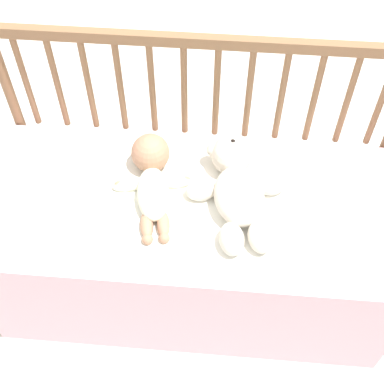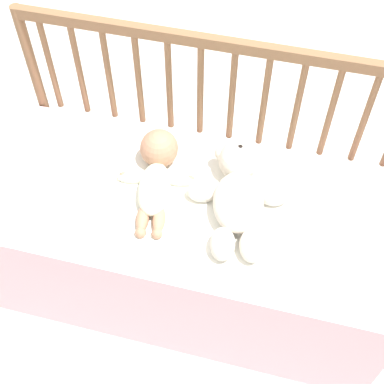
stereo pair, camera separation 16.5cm
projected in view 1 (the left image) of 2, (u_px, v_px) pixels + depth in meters
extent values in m
plane|color=silver|center=(192.00, 280.00, 2.10)|extent=(12.00, 12.00, 0.00)
cube|color=#EDB7C6|center=(192.00, 246.00, 1.90)|extent=(1.34, 0.59, 0.51)
cylinder|color=brown|center=(23.00, 131.00, 1.96)|extent=(0.04, 0.04, 0.91)
cylinder|color=brown|center=(382.00, 153.00, 1.90)|extent=(0.04, 0.04, 0.91)
cube|color=brown|center=(201.00, 41.00, 1.58)|extent=(1.30, 0.03, 0.04)
cylinder|color=brown|center=(26.00, 82.00, 1.77)|extent=(0.02, 0.02, 0.37)
cylinder|color=brown|center=(57.00, 84.00, 1.77)|extent=(0.02, 0.02, 0.37)
cylinder|color=brown|center=(89.00, 86.00, 1.76)|extent=(0.02, 0.02, 0.37)
cylinder|color=brown|center=(120.00, 88.00, 1.76)|extent=(0.02, 0.02, 0.37)
cylinder|color=brown|center=(152.00, 90.00, 1.75)|extent=(0.02, 0.02, 0.37)
cylinder|color=brown|center=(184.00, 91.00, 1.75)|extent=(0.02, 0.02, 0.37)
cylinder|color=brown|center=(216.00, 93.00, 1.74)|extent=(0.02, 0.02, 0.37)
cylinder|color=brown|center=(249.00, 95.00, 1.74)|extent=(0.02, 0.02, 0.37)
cylinder|color=brown|center=(281.00, 97.00, 1.73)|extent=(0.02, 0.02, 0.37)
cylinder|color=brown|center=(314.00, 99.00, 1.73)|extent=(0.02, 0.02, 0.37)
cylinder|color=brown|center=(347.00, 101.00, 1.72)|extent=(0.02, 0.02, 0.37)
cylinder|color=brown|center=(380.00, 103.00, 1.71)|extent=(0.02, 0.02, 0.37)
cube|color=white|center=(200.00, 203.00, 1.69)|extent=(0.76, 0.52, 0.01)
ellipsoid|color=silver|center=(239.00, 196.00, 1.65)|extent=(0.19, 0.24, 0.11)
sphere|color=silver|center=(232.00, 155.00, 1.73)|extent=(0.13, 0.13, 0.13)
sphere|color=tan|center=(232.00, 147.00, 1.70)|extent=(0.06, 0.06, 0.06)
sphere|color=black|center=(233.00, 142.00, 1.69)|extent=(0.02, 0.02, 0.02)
sphere|color=silver|center=(215.00, 150.00, 1.74)|extent=(0.05, 0.05, 0.05)
sphere|color=silver|center=(247.00, 148.00, 1.75)|extent=(0.05, 0.05, 0.05)
ellipsoid|color=silver|center=(201.00, 190.00, 1.69)|extent=(0.11, 0.09, 0.07)
ellipsoid|color=silver|center=(271.00, 185.00, 1.70)|extent=(0.11, 0.09, 0.07)
ellipsoid|color=silver|center=(232.00, 239.00, 1.57)|extent=(0.09, 0.12, 0.07)
ellipsoid|color=silver|center=(260.00, 237.00, 1.58)|extent=(0.09, 0.12, 0.07)
ellipsoid|color=#EAEACC|center=(153.00, 193.00, 1.67)|extent=(0.14, 0.22, 0.08)
sphere|color=tan|center=(150.00, 153.00, 1.74)|extent=(0.13, 0.13, 0.13)
ellipsoid|color=#EAEACC|center=(128.00, 186.00, 1.72)|extent=(0.10, 0.05, 0.04)
ellipsoid|color=#EAEACC|center=(177.00, 183.00, 1.73)|extent=(0.10, 0.05, 0.04)
sphere|color=tan|center=(119.00, 186.00, 1.72)|extent=(0.03, 0.03, 0.03)
sphere|color=tan|center=(186.00, 181.00, 1.73)|extent=(0.03, 0.03, 0.03)
ellipsoid|color=tan|center=(147.00, 225.00, 1.62)|extent=(0.06, 0.10, 0.04)
ellipsoid|color=tan|center=(163.00, 224.00, 1.62)|extent=(0.06, 0.10, 0.04)
sphere|color=tan|center=(147.00, 239.00, 1.59)|extent=(0.03, 0.03, 0.03)
sphere|color=tan|center=(164.00, 238.00, 1.60)|extent=(0.03, 0.03, 0.03)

